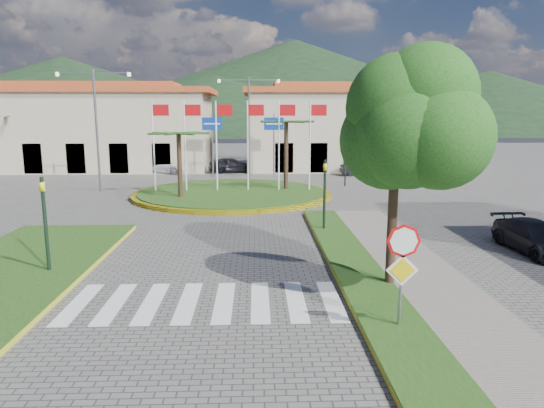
{
  "coord_description": "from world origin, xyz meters",
  "views": [
    {
      "loc": [
        1.5,
        -8.76,
        5.11
      ],
      "look_at": [
        2.07,
        8.0,
        2.02
      ],
      "focal_mm": 32.0,
      "sensor_mm": 36.0,
      "label": 1
    }
  ],
  "objects_px": {
    "stop_sign": "(402,260)",
    "deciduous_tree": "(397,113)",
    "roundabout_island": "(233,193)",
    "car_dark_a": "(231,165)",
    "car_side_right": "(535,237)",
    "car_dark_b": "(362,168)",
    "white_van": "(163,166)"
  },
  "relations": [
    {
      "from": "car_side_right",
      "to": "roundabout_island",
      "type": "bearing_deg",
      "value": 129.09
    },
    {
      "from": "roundabout_island",
      "to": "deciduous_tree",
      "type": "relative_size",
      "value": 1.87
    },
    {
      "from": "stop_sign",
      "to": "deciduous_tree",
      "type": "bearing_deg",
      "value": 78.82
    },
    {
      "from": "car_dark_b",
      "to": "car_dark_a",
      "type": "bearing_deg",
      "value": 74.73
    },
    {
      "from": "roundabout_island",
      "to": "car_dark_a",
      "type": "xyz_separation_m",
      "value": [
        -0.68,
        12.7,
        0.51
      ]
    },
    {
      "from": "stop_sign",
      "to": "car_dark_a",
      "type": "xyz_separation_m",
      "value": [
        -5.58,
        32.74,
        -1.1
      ]
    },
    {
      "from": "white_van",
      "to": "car_dark_b",
      "type": "xyz_separation_m",
      "value": [
        17.37,
        -2.21,
        -0.03
      ]
    },
    {
      "from": "deciduous_tree",
      "to": "car_dark_b",
      "type": "distance_m",
      "value": 28.05
    },
    {
      "from": "car_side_right",
      "to": "stop_sign",
      "type": "bearing_deg",
      "value": -139.66
    },
    {
      "from": "roundabout_island",
      "to": "stop_sign",
      "type": "relative_size",
      "value": 4.79
    },
    {
      "from": "deciduous_tree",
      "to": "car_side_right",
      "type": "bearing_deg",
      "value": 29.03
    },
    {
      "from": "deciduous_tree",
      "to": "car_side_right",
      "type": "distance_m",
      "value": 8.74
    },
    {
      "from": "roundabout_island",
      "to": "car_dark_a",
      "type": "height_order",
      "value": "roundabout_island"
    },
    {
      "from": "deciduous_tree",
      "to": "stop_sign",
      "type": "bearing_deg",
      "value": -101.18
    },
    {
      "from": "white_van",
      "to": "roundabout_island",
      "type": "bearing_deg",
      "value": -144.65
    },
    {
      "from": "stop_sign",
      "to": "deciduous_tree",
      "type": "height_order",
      "value": "deciduous_tree"
    },
    {
      "from": "car_dark_b",
      "to": "deciduous_tree",
      "type": "bearing_deg",
      "value": 166.6
    },
    {
      "from": "stop_sign",
      "to": "car_side_right",
      "type": "xyz_separation_m",
      "value": [
        7.1,
        6.64,
        -1.2
      ]
    },
    {
      "from": "white_van",
      "to": "car_dark_b",
      "type": "distance_m",
      "value": 17.51
    },
    {
      "from": "car_dark_a",
      "to": "car_dark_b",
      "type": "xyz_separation_m",
      "value": [
        11.29,
        -2.51,
        -0.08
      ]
    },
    {
      "from": "car_dark_a",
      "to": "car_dark_b",
      "type": "height_order",
      "value": "car_dark_a"
    },
    {
      "from": "car_dark_b",
      "to": "car_side_right",
      "type": "xyz_separation_m",
      "value": [
        1.39,
        -23.59,
        -0.02
      ]
    },
    {
      "from": "car_side_right",
      "to": "car_dark_b",
      "type": "bearing_deg",
      "value": 90.61
    },
    {
      "from": "stop_sign",
      "to": "deciduous_tree",
      "type": "distance_m",
      "value": 4.59
    },
    {
      "from": "white_van",
      "to": "car_dark_a",
      "type": "bearing_deg",
      "value": -80.46
    },
    {
      "from": "stop_sign",
      "to": "car_side_right",
      "type": "bearing_deg",
      "value": 43.1
    },
    {
      "from": "stop_sign",
      "to": "white_van",
      "type": "xyz_separation_m",
      "value": [
        -11.66,
        32.44,
        -1.15
      ]
    },
    {
      "from": "car_dark_b",
      "to": "car_side_right",
      "type": "bearing_deg",
      "value": -179.39
    },
    {
      "from": "roundabout_island",
      "to": "car_dark_a",
      "type": "bearing_deg",
      "value": 93.08
    },
    {
      "from": "deciduous_tree",
      "to": "white_van",
      "type": "distance_m",
      "value": 32.18
    },
    {
      "from": "stop_sign",
      "to": "deciduous_tree",
      "type": "relative_size",
      "value": 0.39
    },
    {
      "from": "roundabout_island",
      "to": "deciduous_tree",
      "type": "xyz_separation_m",
      "value": [
        5.5,
        -17.0,
        5.0
      ]
    }
  ]
}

